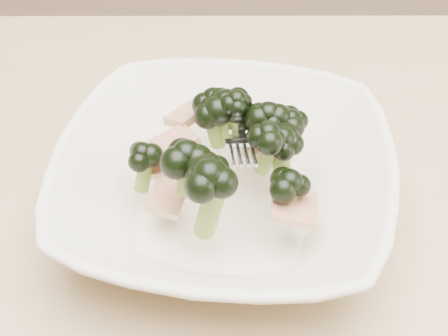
% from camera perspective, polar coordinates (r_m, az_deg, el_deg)
% --- Properties ---
extents(broccoli_dish, '(0.31, 0.31, 0.11)m').
position_cam_1_polar(broccoli_dish, '(0.51, 0.08, -0.84)').
color(broccoli_dish, beige).
rests_on(broccoli_dish, dining_table).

